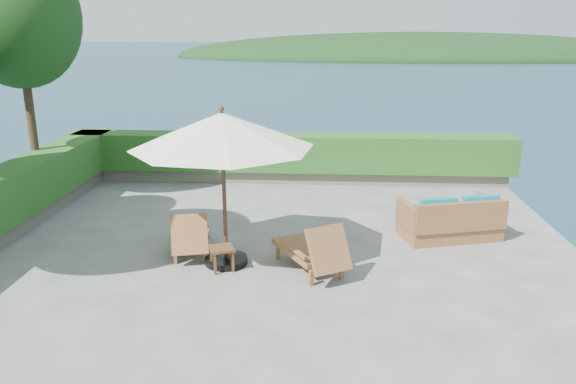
# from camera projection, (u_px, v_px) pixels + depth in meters

# --- Properties ---
(ground) EXTENTS (12.00, 12.00, 0.00)m
(ground) POSITION_uv_depth(u_px,v_px,m) (269.00, 260.00, 10.52)
(ground) COLOR gray
(ground) RESTS_ON ground
(foundation) EXTENTS (12.00, 12.00, 3.00)m
(foundation) POSITION_uv_depth(u_px,v_px,m) (270.00, 333.00, 10.95)
(foundation) COLOR #5D5449
(foundation) RESTS_ON ocean
(offshore_island) EXTENTS (126.00, 57.60, 12.60)m
(offshore_island) POSITION_uv_depth(u_px,v_px,m) (419.00, 57.00, 143.90)
(offshore_island) COLOR black
(offshore_island) RESTS_ON ocean
(planter_wall_far) EXTENTS (12.00, 0.60, 0.36)m
(planter_wall_far) POSITION_uv_depth(u_px,v_px,m) (288.00, 175.00, 15.83)
(planter_wall_far) COLOR gray
(planter_wall_far) RESTS_ON ground
(hedge_far) EXTENTS (12.40, 0.90, 1.00)m
(hedge_far) POSITION_uv_depth(u_px,v_px,m) (288.00, 152.00, 15.64)
(hedge_far) COLOR #144915
(hedge_far) RESTS_ON planter_wall_far
(tree_far) EXTENTS (2.80, 2.80, 6.03)m
(tree_far) POSITION_uv_depth(u_px,v_px,m) (18.00, 18.00, 12.72)
(tree_far) COLOR #48321B
(tree_far) RESTS_ON ground
(patio_umbrella) EXTENTS (3.96, 3.96, 2.91)m
(patio_umbrella) POSITION_uv_depth(u_px,v_px,m) (222.00, 132.00, 9.67)
(patio_umbrella) COLOR black
(patio_umbrella) RESTS_ON ground
(lounge_left) EXTENTS (1.01, 1.71, 0.93)m
(lounge_left) POSITION_uv_depth(u_px,v_px,m) (190.00, 235.00, 10.70)
(lounge_left) COLOR olive
(lounge_left) RESTS_ON ground
(lounge_right) EXTENTS (1.49, 1.85, 1.00)m
(lounge_right) POSITION_uv_depth(u_px,v_px,m) (313.00, 250.00, 9.89)
(lounge_right) COLOR olive
(lounge_right) RESTS_ON ground
(side_table) EXTENTS (0.54, 0.54, 0.44)m
(side_table) POSITION_uv_depth(u_px,v_px,m) (222.00, 251.00, 9.98)
(side_table) COLOR brown
(side_table) RESTS_ON ground
(wicker_loveseat) EXTENTS (2.17, 1.49, 0.97)m
(wicker_loveseat) POSITION_uv_depth(u_px,v_px,m) (451.00, 221.00, 11.50)
(wicker_loveseat) COLOR olive
(wicker_loveseat) RESTS_ON ground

